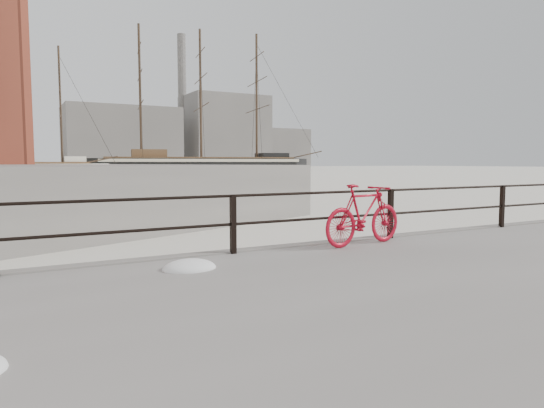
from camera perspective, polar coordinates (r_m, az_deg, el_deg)
name	(u,v)px	position (r m, az deg, el deg)	size (l,w,h in m)	color
ground	(495,241)	(12.94, 24.77, -3.94)	(400.00, 400.00, 0.00)	white
guardrail	(502,206)	(12.76, 25.44, -0.24)	(28.00, 0.10, 1.00)	black
bicycle	(364,215)	(9.17, 10.75, -1.23)	(1.90, 0.28, 1.15)	#AD0B1F
barque_black	(202,171)	(103.63, -8.29, 3.82)	(53.71, 17.58, 30.83)	black
schooner_mid	(16,174)	(88.30, -27.88, 3.12)	(30.50, 12.91, 21.80)	silver
industrial_west	(122,138)	(150.83, -17.25, 7.39)	(32.00, 18.00, 18.00)	gray
industrial_mid	(225,132)	(166.28, -5.60, 8.37)	(26.00, 20.00, 24.00)	gray
industrial_east	(277,149)	(180.71, 0.54, 6.53)	(20.00, 16.00, 14.00)	gray
smokestack	(182,102)	(167.25, -10.51, 11.74)	(2.80, 2.80, 44.00)	gray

